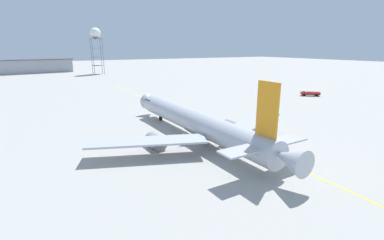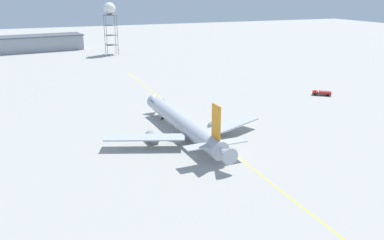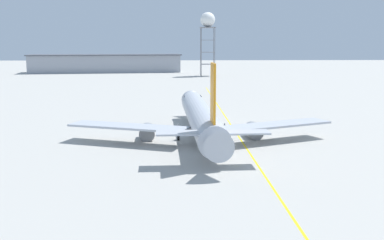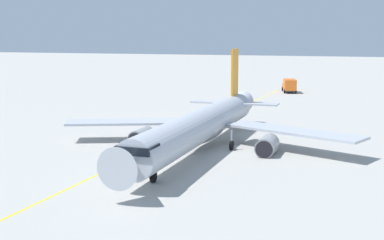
# 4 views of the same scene
# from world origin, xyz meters

# --- Properties ---
(ground_plane) EXTENTS (600.00, 600.00, 0.00)m
(ground_plane) POSITION_xyz_m (0.00, 0.00, 0.00)
(ground_plane) COLOR #ADAAA3
(airliner_main) EXTENTS (36.50, 41.96, 11.33)m
(airliner_main) POSITION_xyz_m (-0.91, -0.50, 2.75)
(airliner_main) COLOR #B2B7C1
(airliner_main) RESTS_ON ground_plane
(radar_tower) EXTENTS (6.16, 6.16, 25.28)m
(radar_tower) POSITION_xyz_m (-10.79, -127.00, 21.14)
(radar_tower) COLOR slate
(radar_tower) RESTS_ON ground_plane
(terminal_shed) EXTENTS (69.38, 25.70, 8.15)m
(terminal_shed) POSITION_xyz_m (33.82, -153.47, 4.10)
(terminal_shed) COLOR #999EA8
(terminal_shed) RESTS_ON ground_plane
(taxiway_centreline) EXTENTS (1.01, 147.57, 0.01)m
(taxiway_centreline) POSITION_xyz_m (-6.43, -3.41, 0.00)
(taxiway_centreline) COLOR yellow
(taxiway_centreline) RESTS_ON ground_plane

